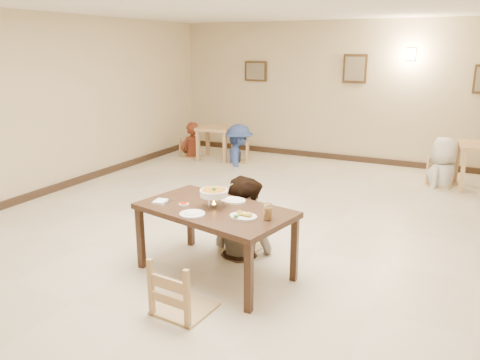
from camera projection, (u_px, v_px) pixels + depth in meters
The scene contains 26 objects.
floor at pixel (251, 238), 6.17m from camera, with size 10.00×10.00×0.00m, color beige.
wall_back at pixel (349, 92), 10.08m from camera, with size 10.00×10.00×0.00m, color beige.
wall_left at pixel (25, 108), 7.47m from camera, with size 10.00×10.00×0.00m, color beige.
baseboard_back at pixel (345, 158), 10.44m from camera, with size 8.00×0.06×0.12m, color #332218.
baseboard_left at pixel (37, 194), 7.85m from camera, with size 0.06×10.00×0.12m, color #332218.
picture_a at pixel (256, 71), 10.87m from camera, with size 0.55×0.04×0.45m.
picture_b at pixel (355, 69), 9.86m from camera, with size 0.50×0.04×0.60m.
wall_sconce at pixel (411, 54), 9.31m from camera, with size 0.16×0.05×0.22m, color #FFD88C.
main_table at pixel (215, 215), 5.03m from camera, with size 1.81×1.25×0.77m.
chair_far at pixel (244, 214), 5.77m from camera, with size 0.43×0.43×0.91m.
chair_near at pixel (183, 259), 4.35m from camera, with size 0.50×0.50×1.07m.
main_diner at pixel (243, 176), 5.54m from camera, with size 0.93×0.73×1.92m, color gray.
curry_warmer at pixel (214, 193), 4.99m from camera, with size 0.34×0.30×0.27m.
rice_plate_far at pixel (233, 200), 5.21m from camera, with size 0.30×0.30×0.07m.
rice_plate_near at pixel (192, 214), 4.79m from camera, with size 0.26×0.26×0.06m.
fried_plate at pixel (243, 216), 4.71m from camera, with size 0.29×0.29×0.06m.
chili_dish at pixel (184, 204), 5.09m from camera, with size 0.11×0.11×0.02m.
napkin_cutlery at pixel (161, 202), 5.16m from camera, with size 0.17×0.26×0.03m.
drink_glass at pixel (268, 212), 4.64m from camera, with size 0.08×0.08×0.17m.
bg_table_left at pixel (216, 133), 10.41m from camera, with size 0.86×0.86×0.74m.
bg_chair_ll at pixel (191, 138), 10.66m from camera, with size 0.41×0.41×0.88m.
bg_chair_lr at pixel (239, 142), 10.13m from camera, with size 0.42×0.42×0.90m.
bg_chair_rl at pixel (444, 160), 8.46m from camera, with size 0.44×0.44×0.94m.
bg_diner_a at pixel (191, 122), 10.56m from camera, with size 0.59×0.39×1.61m, color #612616.
bg_diner_b at pixel (239, 124), 10.02m from camera, with size 1.09×0.63×1.69m, color #3E589E.
bg_diner_c at pixel (447, 137), 8.35m from camera, with size 0.87×0.56×1.77m, color silver.
Camera 1 is at (2.41, -5.20, 2.43)m, focal length 35.00 mm.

